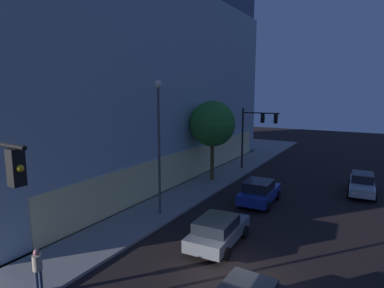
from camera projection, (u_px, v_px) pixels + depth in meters
ground_plane at (230, 282)px, 13.63m from camera, size 120.00×120.00×0.00m
modern_building at (84, 73)px, 33.80m from camera, size 34.51×25.76×19.72m
traffic_light_far_corner at (256, 127)px, 32.06m from camera, size 0.38×3.73×6.18m
street_lamp_sidewalk at (159, 132)px, 20.12m from camera, size 0.44×0.44×8.45m
sidewalk_tree at (213, 124)px, 28.34m from camera, size 3.99×3.99×6.99m
pedestrian_waiting at (38, 267)px, 12.54m from camera, size 0.36×0.36×1.78m
car_grey at (218, 230)px, 16.81m from camera, size 4.60×2.32×1.53m
car_blue at (259, 192)px, 23.08m from camera, size 4.46×2.32×1.72m
car_silver at (362, 184)px, 25.29m from camera, size 4.81×2.11×1.60m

